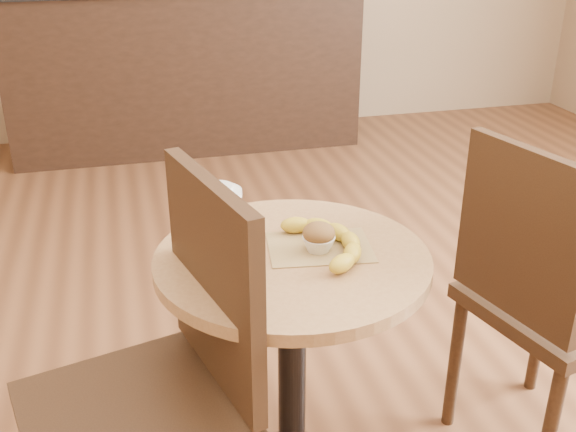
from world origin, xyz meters
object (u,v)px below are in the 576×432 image
(cafe_table, at_px, (292,341))
(banana, at_px, (328,242))
(chair_left, at_px, (163,387))
(coffee_cup, at_px, (219,226))
(muffin, at_px, (319,237))
(chair_right, at_px, (544,296))

(cafe_table, relative_size, banana, 2.61)
(chair_left, relative_size, coffee_cup, 5.65)
(cafe_table, xyz_separation_m, banana, (0.09, -0.00, 0.26))
(chair_left, xyz_separation_m, muffin, (0.39, 0.15, 0.24))
(banana, bearing_deg, chair_right, -6.69)
(cafe_table, xyz_separation_m, chair_left, (-0.32, -0.15, 0.04))
(chair_left, bearing_deg, cafe_table, 99.86)
(muffin, xyz_separation_m, banana, (0.02, -0.00, -0.01))
(coffee_cup, height_order, muffin, coffee_cup)
(chair_left, distance_m, muffin, 0.48)
(cafe_table, xyz_separation_m, chair_right, (0.70, 0.01, 0.02))
(banana, bearing_deg, cafe_table, 171.36)
(cafe_table, distance_m, banana, 0.28)
(muffin, bearing_deg, banana, -5.02)
(cafe_table, bearing_deg, chair_right, 0.66)
(chair_right, bearing_deg, cafe_table, 76.62)
(chair_right, distance_m, muffin, 0.69)
(coffee_cup, bearing_deg, cafe_table, -0.64)
(coffee_cup, relative_size, banana, 0.62)
(chair_right, bearing_deg, chair_left, 84.49)
(cafe_table, distance_m, coffee_cup, 0.36)
(chair_left, bearing_deg, banana, 94.98)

